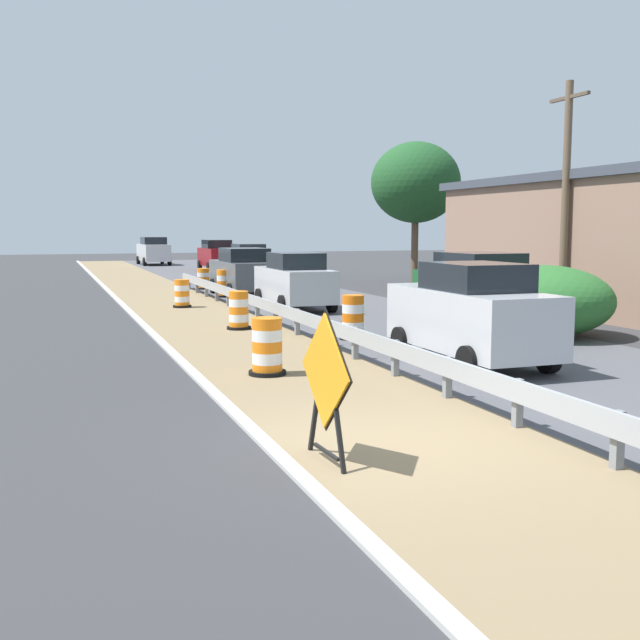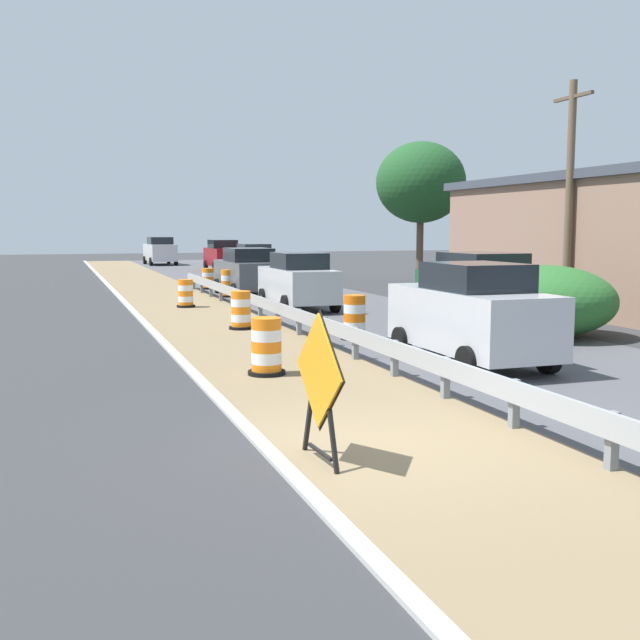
{
  "view_description": "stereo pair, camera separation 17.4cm",
  "coord_description": "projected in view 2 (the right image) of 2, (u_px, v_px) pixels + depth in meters",
  "views": [
    {
      "loc": [
        -3.93,
        -8.79,
        2.82
      ],
      "look_at": [
        1.46,
        6.1,
        0.91
      ],
      "focal_mm": 42.68,
      "sensor_mm": 36.0,
      "label": 1
    },
    {
      "loc": [
        -3.76,
        -8.85,
        2.82
      ],
      "look_at": [
        1.46,
        6.1,
        0.91
      ],
      "focal_mm": 42.68,
      "sensor_mm": 36.0,
      "label": 2
    }
  ],
  "objects": [
    {
      "name": "utility_pole_near",
      "position": [
        569.0,
        196.0,
        23.59
      ],
      "size": [
        0.24,
        1.8,
        7.33
      ],
      "color": "brown",
      "rests_on": "ground"
    },
    {
      "name": "car_lead_near_lane",
      "position": [
        248.0,
        272.0,
        32.13
      ],
      "size": [
        2.18,
        4.68,
        2.0
      ],
      "rotation": [
        0.0,
        0.0,
        1.59
      ],
      "color": "#4C5156",
      "rests_on": "ground"
    },
    {
      "name": "car_distant_a",
      "position": [
        223.0,
        255.0,
        51.16
      ],
      "size": [
        2.05,
        4.67,
        2.06
      ],
      "rotation": [
        0.0,
        0.0,
        -1.57
      ],
      "color": "maroon",
      "rests_on": "ground"
    },
    {
      "name": "traffic_barrel_close",
      "position": [
        354.0,
        319.0,
        19.38
      ],
      "size": [
        0.69,
        0.69,
        1.13
      ],
      "color": "orange",
      "rests_on": "ground"
    },
    {
      "name": "car_mid_far_lane",
      "position": [
        485.0,
        292.0,
        21.11
      ],
      "size": [
        2.21,
        4.74,
        2.15
      ],
      "rotation": [
        0.0,
        0.0,
        -1.55
      ],
      "color": "#195128",
      "rests_on": "ground"
    },
    {
      "name": "traffic_barrel_farthest",
      "position": [
        209.0,
        280.0,
        35.53
      ],
      "size": [
        0.75,
        0.75,
        0.97
      ],
      "color": "orange",
      "rests_on": "ground"
    },
    {
      "name": "traffic_barrel_nearest",
      "position": [
        266.0,
        349.0,
        14.69
      ],
      "size": [
        0.73,
        0.73,
        1.11
      ],
      "color": "orange",
      "rests_on": "ground"
    },
    {
      "name": "car_trailing_far_lane",
      "position": [
        471.0,
        314.0,
        15.78
      ],
      "size": [
        2.01,
        4.42,
        2.12
      ],
      "rotation": [
        0.0,
        0.0,
        1.57
      ],
      "color": "silver",
      "rests_on": "ground"
    },
    {
      "name": "car_distant_b",
      "position": [
        160.0,
        251.0,
        59.28
      ],
      "size": [
        2.25,
        4.73,
        2.16
      ],
      "rotation": [
        0.0,
        0.0,
        1.61
      ],
      "color": "silver",
      "rests_on": "ground"
    },
    {
      "name": "traffic_barrel_far",
      "position": [
        186.0,
        295.0,
        27.3
      ],
      "size": [
        0.66,
        0.66,
        1.0
      ],
      "color": "orange",
      "rests_on": "ground"
    },
    {
      "name": "traffic_barrel_mid",
      "position": [
        241.0,
        312.0,
        21.35
      ],
      "size": [
        0.68,
        0.68,
        1.08
      ],
      "color": "orange",
      "rests_on": "ground"
    },
    {
      "name": "median_dirt_strip",
      "position": [
        414.0,
        442.0,
        10.07
      ],
      "size": [
        3.69,
        120.0,
        0.01
      ],
      "primitive_type": "cube",
      "color": "#7F6B4C",
      "rests_on": "ground"
    },
    {
      "name": "warning_sign_diamond",
      "position": [
        319.0,
        378.0,
        9.13
      ],
      "size": [
        0.12,
        1.48,
        1.87
      ],
      "rotation": [
        0.0,
        0.0,
        3.19
      ],
      "color": "black",
      "rests_on": "ground"
    },
    {
      "name": "car_trailing_near_lane",
      "position": [
        255.0,
        261.0,
        43.79
      ],
      "size": [
        2.05,
        4.08,
        1.94
      ],
      "rotation": [
        0.0,
        0.0,
        -1.54
      ],
      "color": "silver",
      "rests_on": "ground"
    },
    {
      "name": "guardrail_median",
      "position": [
        442.0,
        368.0,
        12.62
      ],
      "size": [
        0.18,
        50.33,
        0.71
      ],
      "color": "#999EA3",
      "rests_on": "ground"
    },
    {
      "name": "ground_plane",
      "position": [
        369.0,
        447.0,
        9.86
      ],
      "size": [
        160.0,
        160.0,
        0.0
      ],
      "primitive_type": "plane",
      "color": "#333335"
    },
    {
      "name": "tree_roadside",
      "position": [
        421.0,
        183.0,
        38.75
      ],
      "size": [
        4.57,
        4.57,
        7.21
      ],
      "color": "brown",
      "rests_on": "ground"
    },
    {
      "name": "car_lead_far_lane",
      "position": [
        298.0,
        281.0,
        26.63
      ],
      "size": [
        1.96,
        4.46,
        1.99
      ],
      "rotation": [
        0.0,
        0.0,
        1.57
      ],
      "color": "silver",
      "rests_on": "ground"
    },
    {
      "name": "curb_near_edge",
      "position": [
        272.0,
        457.0,
        9.44
      ],
      "size": [
        0.2,
        120.0,
        0.11
      ],
      "primitive_type": "cube",
      "color": "#ADADA8",
      "rests_on": "ground"
    },
    {
      "name": "bush_roadside",
      "position": [
        547.0,
        301.0,
        19.84
      ],
      "size": [
        3.58,
        3.58,
        1.87
      ],
      "primitive_type": "ellipsoid",
      "color": "#286028",
      "rests_on": "ground"
    },
    {
      "name": "traffic_barrel_farther",
      "position": [
        228.0,
        285.0,
        31.43
      ],
      "size": [
        0.68,
        0.68,
        1.12
      ],
      "color": "orange",
      "rests_on": "ground"
    }
  ]
}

